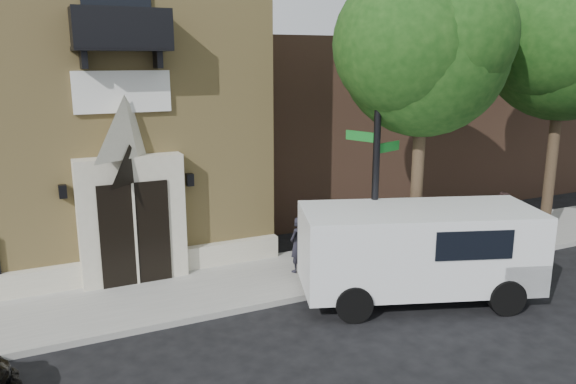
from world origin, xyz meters
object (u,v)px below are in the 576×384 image
at_px(dumpster, 431,236).
at_px(pedestrian_far, 501,217).
at_px(cargo_van, 426,249).
at_px(street_sign, 376,153).
at_px(fire_hydrant, 405,256).
at_px(pedestrian_near, 297,245).

height_order(dumpster, pedestrian_far, pedestrian_far).
relative_size(cargo_van, dumpster, 2.56).
relative_size(street_sign, fire_hydrant, 7.57).
bearing_deg(pedestrian_near, street_sign, 111.57).
distance_m(pedestrian_near, pedestrian_far, 6.68).
bearing_deg(cargo_van, dumpster, 66.79).
bearing_deg(dumpster, cargo_van, -112.15).
relative_size(street_sign, pedestrian_near, 4.36).
distance_m(dumpster, pedestrian_far, 2.86).
bearing_deg(pedestrian_near, pedestrian_far, 145.91).
height_order(fire_hydrant, dumpster, dumpster).
xyz_separation_m(cargo_van, fire_hydrant, (0.44, 1.38, -0.69)).
bearing_deg(cargo_van, pedestrian_near, 149.34).
xyz_separation_m(cargo_van, pedestrian_far, (4.50, 2.02, -0.29)).
bearing_deg(pedestrian_far, cargo_van, 103.80).
bearing_deg(cargo_van, fire_hydrant, 91.62).
height_order(cargo_van, fire_hydrant, cargo_van).
relative_size(cargo_van, pedestrian_far, 3.62).
distance_m(street_sign, fire_hydrant, 3.05).
bearing_deg(pedestrian_near, dumpster, 139.06).
bearing_deg(street_sign, pedestrian_far, -12.40).
bearing_deg(street_sign, fire_hydrant, -17.54).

